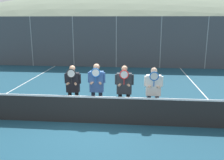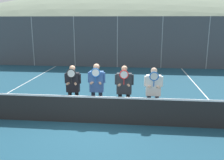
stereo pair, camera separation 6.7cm
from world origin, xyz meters
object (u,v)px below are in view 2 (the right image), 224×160
object	(u,v)px
player_center_left	(97,86)
car_left_of_center	(130,49)
player_leftmost	(73,86)
player_center_right	(124,88)
player_rightmost	(153,89)
car_center	(196,50)
car_far_left	(67,50)

from	to	relation	value
player_center_left	car_left_of_center	bearing A→B (deg)	86.73
player_leftmost	car_left_of_center	xyz separation A→B (m)	(1.53, 12.32, -0.10)
player_center_right	car_left_of_center	size ratio (longest dim) A/B	0.41
player_rightmost	car_left_of_center	bearing A→B (deg)	95.41
player_leftmost	car_center	bearing A→B (deg)	61.15
player_center_right	car_far_left	size ratio (longest dim) A/B	0.42
car_far_left	car_center	bearing A→B (deg)	1.44
player_center_right	car_left_of_center	world-z (taller)	car_left_of_center
player_leftmost	player_center_right	world-z (taller)	player_center_right
player_leftmost	car_far_left	bearing A→B (deg)	106.80
player_center_left	car_center	distance (m)	13.67
car_far_left	player_center_right	bearing A→B (deg)	-66.04
player_center_left	player_rightmost	xyz separation A→B (m)	(1.89, -0.11, -0.04)
player_center_left	player_leftmost	bearing A→B (deg)	178.16
player_rightmost	car_center	bearing A→B (deg)	71.92
player_rightmost	player_center_left	bearing A→B (deg)	176.53
car_far_left	player_rightmost	bearing A→B (deg)	-62.47
car_center	player_center_left	bearing A→B (deg)	-115.76
car_far_left	car_left_of_center	world-z (taller)	car_left_of_center
player_rightmost	car_far_left	distance (m)	13.72
car_far_left	car_center	world-z (taller)	car_center
player_center_left	car_left_of_center	world-z (taller)	player_center_left
player_leftmost	player_center_right	size ratio (longest dim) A/B	0.98
player_center_left	player_rightmost	bearing A→B (deg)	-3.47
player_leftmost	player_rightmost	world-z (taller)	player_rightmost
player_center_right	car_center	bearing A→B (deg)	68.00
car_center	player_center_right	bearing A→B (deg)	-112.00
car_left_of_center	car_center	distance (m)	5.24
car_far_left	car_left_of_center	bearing A→B (deg)	3.29
car_far_left	car_left_of_center	xyz separation A→B (m)	(5.16, 0.30, 0.06)
player_leftmost	player_center_left	distance (m)	0.83
player_center_right	car_far_left	distance (m)	13.28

